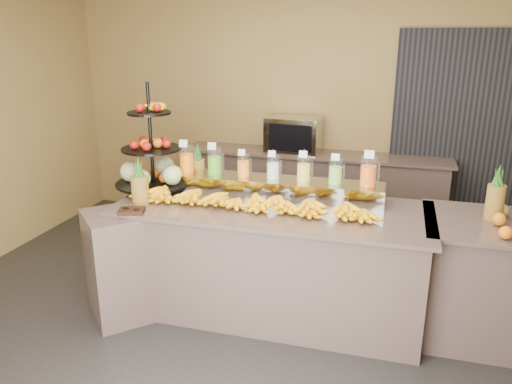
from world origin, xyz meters
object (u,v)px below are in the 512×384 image
at_px(pitcher_tray, 273,187).
at_px(banana_heap, 251,199).
at_px(condiment_caddy, 132,211).
at_px(fruit_stand, 157,163).
at_px(oven_warmer, 294,134).

xyz_separation_m(pitcher_tray, banana_heap, (-0.09, -0.36, -0.00)).
relative_size(pitcher_tray, condiment_caddy, 9.71).
bearing_deg(banana_heap, fruit_stand, 164.26).
relative_size(fruit_stand, oven_warmer, 1.53).
height_order(fruit_stand, oven_warmer, fruit_stand).
distance_m(fruit_stand, oven_warmer, 1.96).
distance_m(fruit_stand, condiment_caddy, 0.66).
relative_size(pitcher_tray, oven_warmer, 3.04).
bearing_deg(fruit_stand, pitcher_tray, 23.63).
xyz_separation_m(banana_heap, oven_warmer, (-0.08, 2.03, 0.13)).
bearing_deg(fruit_stand, oven_warmer, 82.51).
bearing_deg(banana_heap, oven_warmer, 92.19).
height_order(pitcher_tray, oven_warmer, oven_warmer).
distance_m(pitcher_tray, fruit_stand, 1.04).
distance_m(banana_heap, oven_warmer, 2.03).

